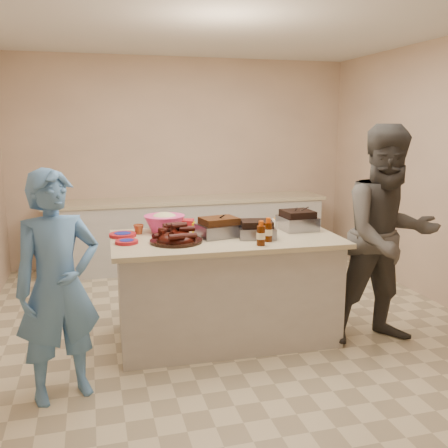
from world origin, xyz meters
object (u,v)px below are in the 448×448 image
object	(u,v)px
bbq_bottle_a	(261,245)
guest_gray	(381,340)
guest_blue	(66,395)
plastic_cup	(139,234)
mustard_bottle	(194,232)
island	(225,336)
rib_platter	(176,242)
bbq_bottle_b	(268,241)
roasting_pan	(297,230)
coleslaw_bowl	(165,232)

from	to	relation	value
bbq_bottle_a	guest_gray	xyz separation A→B (m)	(1.10, -0.06, -0.91)
guest_blue	plastic_cup	bearing A→B (deg)	37.51
mustard_bottle	island	bearing A→B (deg)	-46.13
mustard_bottle	rib_platter	bearing A→B (deg)	-123.53
bbq_bottle_a	bbq_bottle_b	size ratio (longest dim) A/B	1.00
roasting_pan	bbq_bottle_b	size ratio (longest dim) A/B	1.55
coleslaw_bowl	guest_gray	world-z (taller)	coleslaw_bowl
bbq_bottle_a	bbq_bottle_b	world-z (taller)	same
roasting_pan	guest_blue	world-z (taller)	roasting_pan
bbq_bottle_b	plastic_cup	bearing A→B (deg)	150.59
coleslaw_bowl	bbq_bottle_a	bearing A→B (deg)	-47.06
bbq_bottle_b	plastic_cup	distance (m)	1.14
roasting_pan	bbq_bottle_a	size ratio (longest dim) A/B	1.55
bbq_bottle_b	mustard_bottle	distance (m)	0.71
island	bbq_bottle_b	distance (m)	0.99
roasting_pan	plastic_cup	distance (m)	1.42
plastic_cup	guest_blue	size ratio (longest dim) A/B	0.06
bbq_bottle_b	guest_blue	size ratio (longest dim) A/B	0.12
roasting_pan	bbq_bottle_a	world-z (taller)	bbq_bottle_a
guest_gray	island	bearing A→B (deg)	164.40
roasting_pan	guest_gray	xyz separation A→B (m)	(0.59, -0.54, -0.91)
rib_platter	mustard_bottle	world-z (taller)	rib_platter
plastic_cup	guest_gray	world-z (taller)	plastic_cup
island	roasting_pan	xyz separation A→B (m)	(0.70, 0.11, 0.91)
island	guest_gray	size ratio (longest dim) A/B	1.03
roasting_pan	guest_blue	bearing A→B (deg)	-162.33
coleslaw_bowl	mustard_bottle	size ratio (longest dim) A/B	3.36
bbq_bottle_a	mustard_bottle	xyz separation A→B (m)	(-0.41, 0.60, 0.00)
coleslaw_bowl	guest_gray	xyz separation A→B (m)	(1.76, -0.77, -0.91)
mustard_bottle	plastic_cup	distance (m)	0.48
island	roasting_pan	bearing A→B (deg)	10.31
guest_gray	roasting_pan	bearing A→B (deg)	140.47
island	bbq_bottle_a	distance (m)	1.00
bbq_bottle_b	plastic_cup	xyz separation A→B (m)	(-0.99, 0.56, 0.00)
roasting_pan	mustard_bottle	xyz separation A→B (m)	(-0.93, 0.13, 0.00)
plastic_cup	rib_platter	bearing A→B (deg)	-56.57
mustard_bottle	plastic_cup	world-z (taller)	mustard_bottle
guest_blue	island	bearing A→B (deg)	6.96
roasting_pan	coleslaw_bowl	distance (m)	1.20
guest_blue	bbq_bottle_b	bearing A→B (deg)	-5.49
island	coleslaw_bowl	bearing A→B (deg)	146.12
plastic_cup	bbq_bottle_a	bearing A→B (deg)	-37.02
coleslaw_bowl	bbq_bottle_b	xyz separation A→B (m)	(0.76, -0.60, 0.00)
plastic_cup	bbq_bottle_b	bearing A→B (deg)	-29.41
island	mustard_bottle	world-z (taller)	mustard_bottle
rib_platter	guest_blue	world-z (taller)	rib_platter
rib_platter	plastic_cup	bearing A→B (deg)	123.43
guest_blue	guest_gray	world-z (taller)	guest_gray
mustard_bottle	guest_blue	distance (m)	1.68
bbq_bottle_b	roasting_pan	bearing A→B (deg)	41.39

